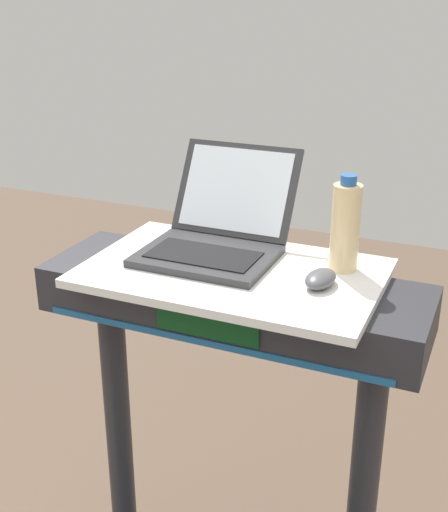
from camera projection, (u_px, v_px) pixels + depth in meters
name	position (u px, v px, depth m)	size (l,w,h in m)	color
desk_board	(233.00, 273.00, 1.55)	(0.67, 0.42, 0.02)	white
laptop	(217.00, 233.00, 1.63)	(0.31, 0.36, 0.23)	#2D2D30
computer_mouse	(320.00, 279.00, 1.45)	(0.06, 0.10, 0.03)	#4C4C51
water_bottle	(345.00, 226.00, 1.51)	(0.06, 0.06, 0.22)	beige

